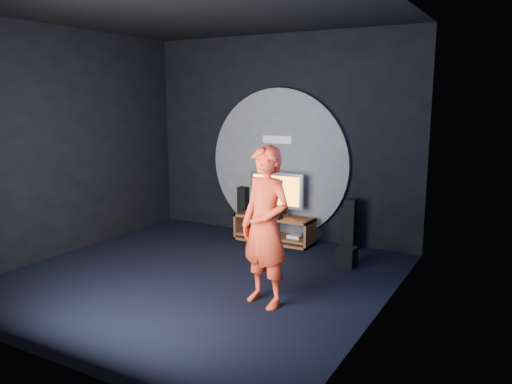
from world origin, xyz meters
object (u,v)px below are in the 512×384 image
at_px(tv, 276,192).
at_px(subwoofer, 346,257).
at_px(tower_speaker_right, 350,225).
at_px(tower_speaker_left, 244,210).
at_px(media_console, 275,231).
at_px(player, 266,227).

xyz_separation_m(tv, subwoofer, (1.51, -0.70, -0.71)).
bearing_deg(tower_speaker_right, tower_speaker_left, 176.90).
relative_size(media_console, tower_speaker_left, 1.62).
bearing_deg(tower_speaker_left, tower_speaker_right, -3.10).
relative_size(tower_speaker_right, subwoofer, 2.89).
height_order(tower_speaker_right, player, player).
distance_m(tower_speaker_left, subwoofer, 2.48).
relative_size(tv, tower_speaker_right, 1.16).
distance_m(tower_speaker_right, player, 2.63).
bearing_deg(tv, player, -65.64).
bearing_deg(media_console, tower_speaker_left, 160.09).
relative_size(tower_speaker_left, subwoofer, 2.89).
distance_m(tower_speaker_right, subwoofer, 0.88).
bearing_deg(tower_speaker_right, player, -93.83).
relative_size(tower_speaker_left, tower_speaker_right, 1.00).
relative_size(media_console, player, 0.72).
height_order(tower_speaker_left, player, player).
xyz_separation_m(media_console, tower_speaker_right, (1.28, 0.17, 0.23)).
relative_size(tower_speaker_left, player, 0.44).
height_order(tv, tower_speaker_left, tv).
bearing_deg(subwoofer, player, -102.63).
bearing_deg(media_console, player, -65.18).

